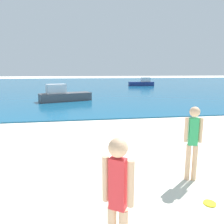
# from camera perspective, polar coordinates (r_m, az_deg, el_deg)

# --- Properties ---
(water) EXTENTS (160.00, 60.00, 0.06)m
(water) POSITION_cam_1_polar(r_m,az_deg,el_deg) (40.43, -8.35, 7.32)
(water) COLOR #14567F
(water) RESTS_ON ground
(person_standing) EXTENTS (0.37, 0.22, 1.64)m
(person_standing) POSITION_cam_1_polar(r_m,az_deg,el_deg) (5.01, 20.44, -6.72)
(person_standing) COLOR #DDAD84
(person_standing) RESTS_ON ground
(frisbee) EXTENTS (0.22, 0.22, 0.03)m
(frisbee) POSITION_cam_1_polar(r_m,az_deg,el_deg) (4.63, 24.25, -21.01)
(frisbee) COLOR yellow
(frisbee) RESTS_ON ground
(person_distant) EXTENTS (0.34, 0.24, 1.67)m
(person_distant) POSITION_cam_1_polar(r_m,az_deg,el_deg) (2.68, 1.53, -21.62)
(person_distant) COLOR #DDAD84
(person_distant) RESTS_ON ground
(boat_near) EXTENTS (4.10, 2.46, 1.33)m
(boat_near) POSITION_cam_1_polar(r_m,az_deg,el_deg) (17.31, -12.62, 4.33)
(boat_near) COLOR #4C4C51
(boat_near) RESTS_ON water
(boat_far) EXTENTS (3.95, 1.55, 1.31)m
(boat_far) POSITION_cam_1_polar(r_m,az_deg,el_deg) (34.69, 7.90, 7.58)
(boat_far) COLOR navy
(boat_far) RESTS_ON water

